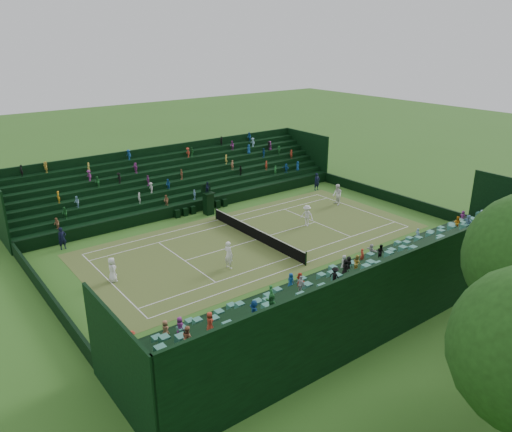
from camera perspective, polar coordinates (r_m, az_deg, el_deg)
The scene contains 17 objects.
ground at distance 39.29m, azimuth 0.00°, elevation -2.74°, with size 160.00×160.00×0.00m, color #376C22.
court_surface at distance 39.29m, azimuth 0.00°, elevation -2.73°, with size 12.97×26.77×0.01m, color #3B7326.
perimeter_wall_north at distance 49.74m, azimuth 14.77°, elevation 2.21°, with size 17.17×0.20×1.00m, color black.
perimeter_wall_south at distance 33.00m, azimuth -22.84°, elevation -8.25°, with size 17.17×0.20×1.00m, color black.
perimeter_wall_east at distance 33.34m, azimuth 8.88°, elevation -6.47°, with size 0.20×31.77×1.00m, color black.
perimeter_wall_west at distance 45.72m, azimuth -6.43°, elevation 1.19°, with size 0.20×31.77×1.00m, color black.
north_grandstand at distance 30.47m, azimuth 14.64°, elevation -7.42°, with size 6.60×32.00×4.90m.
south_grandstand at distance 48.88m, azimuth -9.00°, elevation 3.62°, with size 6.60×32.00×4.90m.
tennis_net at distance 39.09m, azimuth 0.00°, elevation -2.03°, with size 11.67×0.10×1.06m.
umpire_chair at distance 44.58m, azimuth -5.48°, elevation 1.78°, with size 0.96×0.96×3.01m.
courtside_chairs at distance 45.55m, azimuth -6.27°, elevation 0.96°, with size 0.47×5.44×1.02m.
player_near_west at distance 33.95m, azimuth -16.11°, elevation -5.92°, with size 0.82×0.54×1.68m, color white.
player_near_east at distance 34.37m, azimuth -3.15°, elevation -4.46°, with size 0.73×0.48×2.01m, color white.
player_far_west at distance 47.49m, azimuth 9.27°, elevation 2.42°, with size 0.97×0.76×2.00m, color white.
player_far_east at distance 41.98m, azimuth 5.83°, elevation 0.05°, with size 1.19×0.69×1.84m, color white.
line_judge_north at distance 51.74m, azimuth 6.97°, elevation 3.92°, with size 0.66×0.43×1.81m, color black.
line_judge_south at distance 40.07m, azimuth -21.27°, elevation -2.40°, with size 0.63×0.41×1.72m, color black.
Camera 1 is at (28.84, -21.80, 15.40)m, focal length 35.00 mm.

